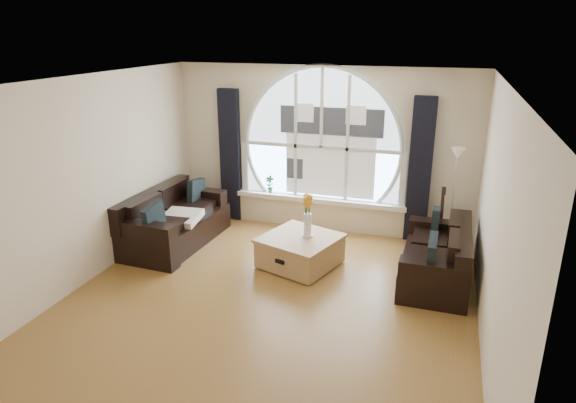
% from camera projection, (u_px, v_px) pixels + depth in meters
% --- Properties ---
extents(ground, '(5.00, 5.50, 0.01)m').
position_uv_depth(ground, '(266.00, 304.00, 6.27)').
color(ground, brown).
rests_on(ground, ground).
extents(ceiling, '(5.00, 5.50, 0.01)m').
position_uv_depth(ceiling, '(263.00, 82.00, 5.39)').
color(ceiling, silver).
rests_on(ceiling, ground).
extents(wall_back, '(5.00, 0.01, 2.70)m').
position_uv_depth(wall_back, '(322.00, 150.00, 8.30)').
color(wall_back, beige).
rests_on(wall_back, ground).
extents(wall_front, '(5.00, 0.01, 2.70)m').
position_uv_depth(wall_front, '(122.00, 329.00, 3.35)').
color(wall_front, beige).
rests_on(wall_front, ground).
extents(wall_left, '(0.01, 5.50, 2.70)m').
position_uv_depth(wall_left, '(84.00, 182.00, 6.54)').
color(wall_left, beige).
rests_on(wall_left, ground).
extents(wall_right, '(0.01, 5.50, 2.70)m').
position_uv_depth(wall_right, '(496.00, 225.00, 5.11)').
color(wall_right, beige).
rests_on(wall_right, ground).
extents(attic_slope, '(0.92, 5.50, 0.72)m').
position_uv_depth(attic_slope, '(476.00, 126.00, 4.87)').
color(attic_slope, silver).
rests_on(attic_slope, ground).
extents(arched_window, '(2.60, 0.06, 2.15)m').
position_uv_depth(arched_window, '(322.00, 133.00, 8.19)').
color(arched_window, silver).
rests_on(arched_window, wall_back).
extents(window_sill, '(2.90, 0.22, 0.08)m').
position_uv_depth(window_sill, '(319.00, 200.00, 8.49)').
color(window_sill, white).
rests_on(window_sill, wall_back).
extents(window_frame, '(2.76, 0.08, 2.15)m').
position_uv_depth(window_frame, '(321.00, 134.00, 8.16)').
color(window_frame, white).
rests_on(window_frame, wall_back).
extents(neighbor_house, '(1.70, 0.02, 1.50)m').
position_uv_depth(neighbor_house, '(330.00, 142.00, 8.17)').
color(neighbor_house, silver).
rests_on(neighbor_house, wall_back).
extents(curtain_left, '(0.35, 0.12, 2.30)m').
position_uv_depth(curtain_left, '(230.00, 156.00, 8.72)').
color(curtain_left, black).
rests_on(curtain_left, ground).
extents(curtain_right, '(0.35, 0.12, 2.30)m').
position_uv_depth(curtain_right, '(420.00, 171.00, 7.80)').
color(curtain_right, black).
rests_on(curtain_right, ground).
extents(sofa_left, '(1.05, 1.96, 0.85)m').
position_uv_depth(sofa_left, '(175.00, 219.00, 7.91)').
color(sofa_left, black).
rests_on(sofa_left, ground).
extents(sofa_right, '(0.87, 1.71, 0.75)m').
position_uv_depth(sofa_right, '(436.00, 252.00, 6.75)').
color(sofa_right, black).
rests_on(sofa_right, ground).
extents(coffee_chest, '(1.25, 1.25, 0.48)m').
position_uv_depth(coffee_chest, '(300.00, 250.00, 7.21)').
color(coffee_chest, '#A77D4F').
rests_on(coffee_chest, ground).
extents(throw_blanket, '(0.59, 0.59, 0.10)m').
position_uv_depth(throw_blanket, '(181.00, 217.00, 7.71)').
color(throw_blanket, silver).
rests_on(throw_blanket, sofa_left).
extents(vase_flowers, '(0.24, 0.24, 0.70)m').
position_uv_depth(vase_flowers, '(308.00, 211.00, 7.03)').
color(vase_flowers, white).
rests_on(vase_flowers, coffee_chest).
extents(floor_lamp, '(0.24, 0.24, 1.60)m').
position_uv_depth(floor_lamp, '(453.00, 200.00, 7.57)').
color(floor_lamp, '#B2B2B2').
rests_on(floor_lamp, ground).
extents(guitar, '(0.38, 0.28, 1.06)m').
position_uv_depth(guitar, '(441.00, 218.00, 7.59)').
color(guitar, brown).
rests_on(guitar, ground).
extents(potted_plant, '(0.16, 0.11, 0.30)m').
position_uv_depth(potted_plant, '(270.00, 184.00, 8.68)').
color(potted_plant, '#1E6023').
rests_on(potted_plant, window_sill).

